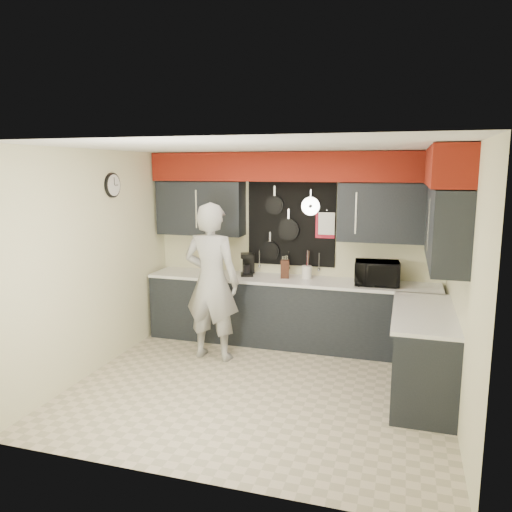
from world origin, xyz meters
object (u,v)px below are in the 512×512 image
(person, at_px, (212,282))
(microwave, at_px, (377,273))
(utensil_crock, at_px, (307,272))
(knife_block, at_px, (285,269))
(coffee_maker, at_px, (247,264))

(person, bearing_deg, microwave, -155.93)
(microwave, xyz_separation_m, utensil_crock, (-0.92, 0.11, -0.07))
(knife_block, xyz_separation_m, person, (-0.75, -0.79, -0.05))
(knife_block, height_order, person, person)
(knife_block, relative_size, coffee_maker, 0.79)
(microwave, distance_m, utensil_crock, 0.93)
(coffee_maker, relative_size, person, 0.16)
(microwave, xyz_separation_m, knife_block, (-1.21, 0.07, -0.03))
(microwave, xyz_separation_m, person, (-1.96, -0.72, -0.08))
(utensil_crock, height_order, person, person)
(knife_block, bearing_deg, person, -144.35)
(knife_block, bearing_deg, microwave, -14.14)
(knife_block, distance_m, utensil_crock, 0.30)
(knife_block, xyz_separation_m, coffee_maker, (-0.54, 0.02, 0.04))
(microwave, distance_m, knife_block, 1.21)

